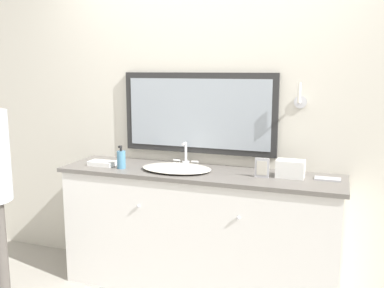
% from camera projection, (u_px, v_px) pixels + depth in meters
% --- Properties ---
extents(wall_back, '(8.00, 0.18, 2.55)m').
position_uv_depth(wall_back, '(210.00, 118.00, 3.31)').
color(wall_back, silver).
rests_on(wall_back, ground_plane).
extents(vanity_counter, '(2.08, 0.52, 0.92)m').
position_uv_depth(vanity_counter, '(198.00, 231.00, 3.19)').
color(vanity_counter, white).
rests_on(vanity_counter, ground_plane).
extents(sink_basin, '(0.52, 0.40, 0.18)m').
position_uv_depth(sink_basin, '(177.00, 168.00, 3.14)').
color(sink_basin, silver).
rests_on(sink_basin, vanity_counter).
extents(soap_bottle, '(0.06, 0.06, 0.17)m').
position_uv_depth(soap_bottle, '(121.00, 159.00, 3.20)').
color(soap_bottle, teal).
rests_on(soap_bottle, vanity_counter).
extents(appliance_box, '(0.19, 0.12, 0.12)m').
position_uv_depth(appliance_box, '(290.00, 169.00, 2.93)').
color(appliance_box, white).
rests_on(appliance_box, vanity_counter).
extents(picture_frame, '(0.10, 0.01, 0.14)m').
position_uv_depth(picture_frame, '(262.00, 168.00, 2.93)').
color(picture_frame, '#B2B2B7').
rests_on(picture_frame, vanity_counter).
extents(hand_towel_near_sink, '(0.20, 0.11, 0.04)m').
position_uv_depth(hand_towel_near_sink, '(102.00, 163.00, 3.30)').
color(hand_towel_near_sink, white).
rests_on(hand_towel_near_sink, vanity_counter).
extents(metal_tray, '(0.17, 0.09, 0.01)m').
position_uv_depth(metal_tray, '(328.00, 179.00, 2.88)').
color(metal_tray, '#ADADB2').
rests_on(metal_tray, vanity_counter).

